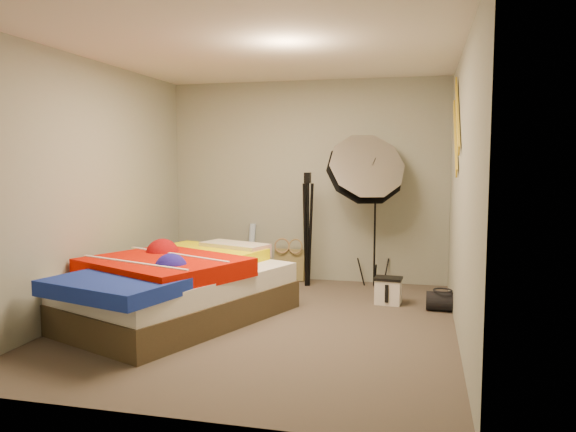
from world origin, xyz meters
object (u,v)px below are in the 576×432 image
(duffel_bag, at_px, (442,301))
(bed, at_px, (173,287))
(camera_case, at_px, (388,292))
(tote_bag, at_px, (290,265))
(camera_tripod, at_px, (307,221))
(wrapping_roll, at_px, (251,251))
(photo_umbrella, at_px, (365,172))

(duffel_bag, relative_size, bed, 0.12)
(camera_case, bearing_deg, duffel_bag, -10.23)
(tote_bag, relative_size, bed, 0.15)
(camera_case, bearing_deg, bed, -147.37)
(duffel_bag, relative_size, camera_tripod, 0.23)
(wrapping_roll, height_order, bed, wrapping_roll)
(tote_bag, height_order, photo_umbrella, photo_umbrella)
(photo_umbrella, bearing_deg, duffel_bag, -42.62)
(tote_bag, xyz_separation_m, duffel_bag, (1.84, -1.07, -0.10))
(wrapping_roll, bearing_deg, bed, -94.98)
(wrapping_roll, height_order, photo_umbrella, photo_umbrella)
(tote_bag, relative_size, camera_tripod, 0.29)
(camera_case, xyz_separation_m, photo_umbrella, (-0.33, 0.66, 1.25))
(tote_bag, bearing_deg, bed, -105.94)
(tote_bag, bearing_deg, camera_tripod, -41.35)
(wrapping_roll, bearing_deg, tote_bag, 1.20)
(duffel_bag, xyz_separation_m, bed, (-2.52, -0.89, 0.22))
(camera_case, height_order, camera_tripod, camera_tripod)
(tote_bag, xyz_separation_m, camera_tripod, (0.28, -0.28, 0.59))
(wrapping_roll, xyz_separation_m, bed, (-0.17, -1.95, -0.04))
(duffel_bag, relative_size, photo_umbrella, 0.17)
(wrapping_roll, distance_m, camera_case, 2.03)
(tote_bag, bearing_deg, wrapping_roll, -175.50)
(wrapping_roll, relative_size, camera_tripod, 0.51)
(wrapping_roll, distance_m, duffel_bag, 2.59)
(tote_bag, bearing_deg, duffel_bag, -27.03)
(bed, bearing_deg, duffel_bag, 19.39)
(tote_bag, distance_m, duffel_bag, 2.13)
(wrapping_roll, relative_size, bed, 0.27)
(duffel_bag, xyz_separation_m, camera_tripod, (-1.56, 0.80, 0.69))
(camera_case, height_order, photo_umbrella, photo_umbrella)
(camera_case, bearing_deg, photo_umbrella, 121.41)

